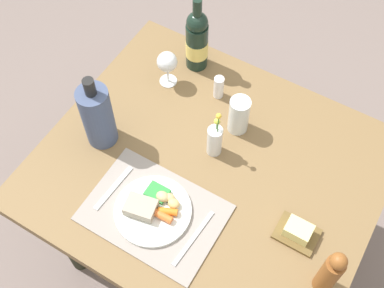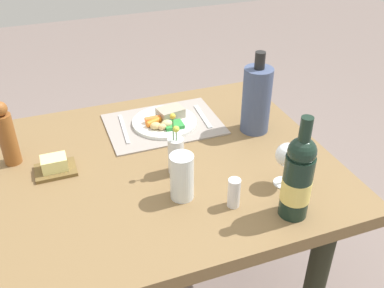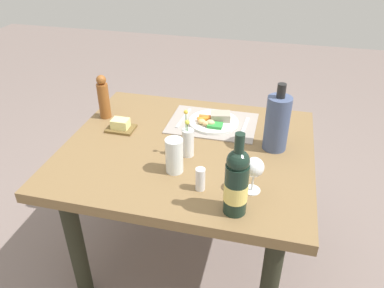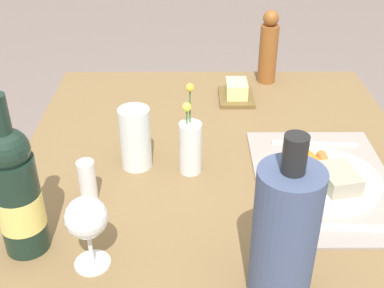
{
  "view_description": "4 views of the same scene",
  "coord_description": "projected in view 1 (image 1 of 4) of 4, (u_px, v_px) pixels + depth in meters",
  "views": [
    {
      "loc": [
        0.37,
        -0.73,
        2.15
      ],
      "look_at": [
        -0.07,
        0.01,
        0.77
      ],
      "focal_mm": 46.51,
      "sensor_mm": 36.0,
      "label": 1
    },
    {
      "loc": [
        0.33,
        1.16,
        1.55
      ],
      "look_at": [
        -0.09,
        0.02,
        0.76
      ],
      "focal_mm": 40.99,
      "sensor_mm": 36.0,
      "label": 2
    },
    {
      "loc": [
        -0.36,
        1.39,
        1.61
      ],
      "look_at": [
        -0.03,
        0.06,
        0.75
      ],
      "focal_mm": 35.48,
      "sensor_mm": 36.0,
      "label": 3
    },
    {
      "loc": [
        -0.96,
        0.07,
        1.36
      ],
      "look_at": [
        -0.07,
        0.06,
        0.81
      ],
      "focal_mm": 46.56,
      "sensor_mm": 36.0,
      "label": 4
    }
  ],
  "objects": [
    {
      "name": "ground_plane",
      "position": [
        204.0,
        244.0,
        2.25
      ],
      "size": [
        8.0,
        8.0,
        0.0
      ],
      "primitive_type": "plane",
      "color": "slate"
    },
    {
      "name": "dining_table",
      "position": [
        208.0,
        182.0,
        1.75
      ],
      "size": [
        1.1,
        0.95,
        0.7
      ],
      "color": "brown",
      "rests_on": "ground_plane"
    },
    {
      "name": "placemat",
      "position": [
        154.0,
        213.0,
        1.57
      ],
      "size": [
        0.43,
        0.3,
        0.01
      ],
      "primitive_type": "cube",
      "color": "gray",
      "rests_on": "dining_table"
    },
    {
      "name": "dinner_plate",
      "position": [
        153.0,
        208.0,
        1.56
      ],
      "size": [
        0.24,
        0.24,
        0.05
      ],
      "color": "silver",
      "rests_on": "placemat"
    },
    {
      "name": "fork",
      "position": [
        113.0,
        188.0,
        1.61
      ],
      "size": [
        0.03,
        0.18,
        0.0
      ],
      "primitive_type": "cube",
      "rotation": [
        0.0,
        0.0,
        -0.06
      ],
      "color": "silver",
      "rests_on": "placemat"
    },
    {
      "name": "knife",
      "position": [
        194.0,
        238.0,
        1.52
      ],
      "size": [
        0.03,
        0.21,
        0.0
      ],
      "primitive_type": "cube",
      "rotation": [
        0.0,
        0.0,
        -0.07
      ],
      "color": "silver",
      "rests_on": "placemat"
    },
    {
      "name": "butter_dish",
      "position": [
        298.0,
        232.0,
        1.51
      ],
      "size": [
        0.13,
        0.1,
        0.06
      ],
      "color": "brown",
      "rests_on": "dining_table"
    },
    {
      "name": "flower_vase",
      "position": [
        215.0,
        140.0,
        1.64
      ],
      "size": [
        0.05,
        0.05,
        0.22
      ],
      "color": "silver",
      "rests_on": "dining_table"
    },
    {
      "name": "wine_bottle",
      "position": [
        197.0,
        40.0,
        1.79
      ],
      "size": [
        0.08,
        0.08,
        0.32
      ],
      "color": "black",
      "rests_on": "dining_table"
    },
    {
      "name": "cooler_bottle",
      "position": [
        97.0,
        116.0,
        1.61
      ],
      "size": [
        0.1,
        0.1,
        0.31
      ],
      "color": "#425073",
      "rests_on": "dining_table"
    },
    {
      "name": "wine_glass",
      "position": [
        167.0,
        63.0,
        1.77
      ],
      "size": [
        0.07,
        0.07,
        0.15
      ],
      "color": "white",
      "rests_on": "dining_table"
    },
    {
      "name": "pepper_mill",
      "position": [
        330.0,
        273.0,
        1.36
      ],
      "size": [
        0.06,
        0.06,
        0.23
      ],
      "color": "brown",
      "rests_on": "dining_table"
    },
    {
      "name": "salt_shaker",
      "position": [
        219.0,
        87.0,
        1.78
      ],
      "size": [
        0.04,
        0.04,
        0.09
      ],
      "primitive_type": "cylinder",
      "color": "white",
      "rests_on": "dining_table"
    },
    {
      "name": "water_tumbler",
      "position": [
        239.0,
        117.0,
        1.69
      ],
      "size": [
        0.07,
        0.07,
        0.15
      ],
      "color": "silver",
      "rests_on": "dining_table"
    }
  ]
}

